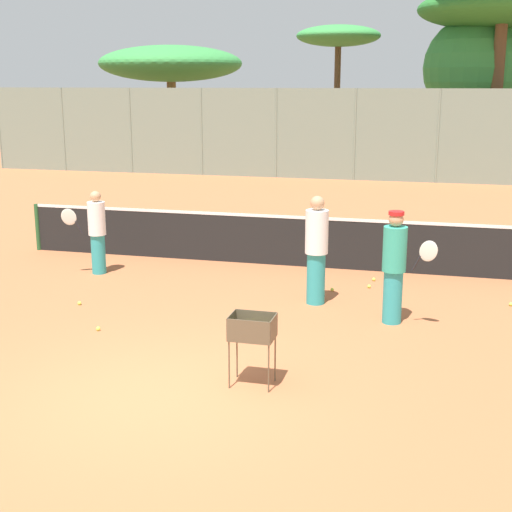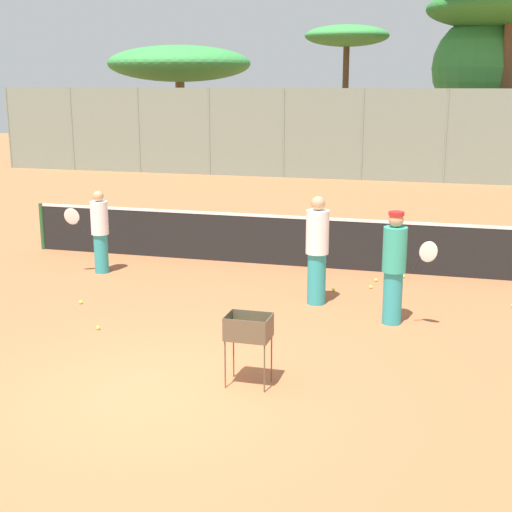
{
  "view_description": "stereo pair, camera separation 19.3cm",
  "coord_description": "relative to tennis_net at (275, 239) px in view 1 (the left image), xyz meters",
  "views": [
    {
      "loc": [
        3.24,
        -7.53,
        3.76
      ],
      "look_at": [
        0.43,
        3.4,
        1.0
      ],
      "focal_mm": 50.0,
      "sensor_mm": 36.0,
      "label": 1
    },
    {
      "loc": [
        3.42,
        -7.48,
        3.76
      ],
      "look_at": [
        0.43,
        3.4,
        1.0
      ],
      "focal_mm": 50.0,
      "sensor_mm": 36.0,
      "label": 2
    }
  ],
  "objects": [
    {
      "name": "tennis_ball_7",
      "position": [
        2.64,
        -0.35,
        -0.53
      ],
      "size": [
        0.07,
        0.07,
        0.07
      ],
      "primitive_type": "sphere",
      "color": "#D1E54C",
      "rests_on": "ground_plane"
    },
    {
      "name": "player_yellow_shirt",
      "position": [
        2.65,
        -3.17,
        0.38
      ],
      "size": [
        0.9,
        0.46,
        1.82
      ],
      "rotation": [
        0.0,
        0.0,
        5.93
      ],
      "color": "teal",
      "rests_on": "ground_plane"
    },
    {
      "name": "player_red_cap",
      "position": [
        1.28,
        -2.44,
        0.41
      ],
      "size": [
        0.49,
        0.91,
        1.89
      ],
      "rotation": [
        0.0,
        0.0,
        1.95
      ],
      "color": "teal",
      "rests_on": "ground_plane"
    },
    {
      "name": "tree_1",
      "position": [
        -9.29,
        18.39,
        4.02
      ],
      "size": [
        6.73,
        6.73,
        5.45
      ],
      "color": "brown",
      "rests_on": "ground_plane"
    },
    {
      "name": "tree_3",
      "position": [
        5.27,
        17.66,
        6.08
      ],
      "size": [
        6.62,
        6.62,
        7.49
      ],
      "color": "brown",
      "rests_on": "ground_plane"
    },
    {
      "name": "ball_cart",
      "position": [
        1.09,
        -6.06,
        0.14
      ],
      "size": [
        0.56,
        0.41,
        0.93
      ],
      "color": "brown",
      "rests_on": "ground_plane"
    },
    {
      "name": "tennis_ball_6",
      "position": [
        2.5,
        -2.61,
        -0.53
      ],
      "size": [
        0.07,
        0.07,
        0.07
      ],
      "primitive_type": "sphere",
      "color": "#D1E54C",
      "rests_on": "ground_plane"
    },
    {
      "name": "tennis_ball_8",
      "position": [
        2.14,
        -0.76,
        -0.53
      ],
      "size": [
        0.07,
        0.07,
        0.07
      ],
      "primitive_type": "sphere",
      "color": "#D1E54C",
      "rests_on": "ground_plane"
    },
    {
      "name": "tennis_ball_5",
      "position": [
        2.1,
        -1.27,
        -0.53
      ],
      "size": [
        0.07,
        0.07,
        0.07
      ],
      "primitive_type": "sphere",
      "color": "#D1E54C",
      "rests_on": "ground_plane"
    },
    {
      "name": "back_fence",
      "position": [
        0.0,
        13.86,
        1.21
      ],
      "size": [
        31.49,
        0.08,
        3.53
      ],
      "color": "gray",
      "rests_on": "ground_plane"
    },
    {
      "name": "tennis_ball_1",
      "position": [
        -2.66,
        -3.57,
        -0.53
      ],
      "size": [
        0.07,
        0.07,
        0.07
      ],
      "primitive_type": "sphere",
      "color": "#D1E54C",
      "rests_on": "ground_plane"
    },
    {
      "name": "tennis_ball_3",
      "position": [
        -1.75,
        -4.7,
        -0.53
      ],
      "size": [
        0.07,
        0.07,
        0.07
      ],
      "primitive_type": "sphere",
      "color": "#D1E54C",
      "rests_on": "ground_plane"
    },
    {
      "name": "tree_4",
      "position": [
        -1.34,
        18.04,
        5.07
      ],
      "size": [
        3.67,
        3.67,
        6.18
      ],
      "color": "brown",
      "rests_on": "ground_plane"
    },
    {
      "name": "tennis_net",
      "position": [
        0.0,
        0.0,
        0.0
      ],
      "size": [
        11.27,
        0.1,
        1.07
      ],
      "color": "#26592D",
      "rests_on": "ground_plane"
    },
    {
      "name": "player_white_outfit",
      "position": [
        -3.3,
        -1.55,
        0.3
      ],
      "size": [
        0.82,
        0.53,
        1.67
      ],
      "rotation": [
        0.0,
        0.0,
        3.64
      ],
      "color": "teal",
      "rests_on": "ground_plane"
    },
    {
      "name": "ground_plane",
      "position": [
        0.0,
        -6.71,
        -0.56
      ],
      "size": [
        80.0,
        80.0,
        0.0
      ],
      "primitive_type": "plane",
      "color": "#B7663D"
    },
    {
      "name": "tennis_ball_0",
      "position": [
        1.46,
        -1.65,
        -0.53
      ],
      "size": [
        0.07,
        0.07,
        0.07
      ],
      "primitive_type": "sphere",
      "color": "#D1E54C",
      "rests_on": "ground_plane"
    },
    {
      "name": "tennis_ball_2",
      "position": [
        4.59,
        -1.77,
        -0.53
      ],
      "size": [
        0.07,
        0.07,
        0.07
      ],
      "primitive_type": "sphere",
      "color": "#D1E54C",
      "rests_on": "ground_plane"
    },
    {
      "name": "tree_0",
      "position": [
        4.54,
        18.16,
        3.76
      ],
      "size": [
        4.44,
        4.44,
        6.55
      ],
      "color": "brown",
      "rests_on": "ground_plane"
    }
  ]
}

